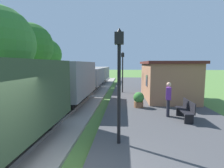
{
  "coord_description": "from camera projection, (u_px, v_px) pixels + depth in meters",
  "views": [
    {
      "loc": [
        1.23,
        -3.33,
        2.85
      ],
      "look_at": [
        0.31,
        9.52,
        1.35
      ],
      "focal_mm": 27.82,
      "sensor_mm": 36.0,
      "label": 1
    }
  ],
  "objects": [
    {
      "name": "tree_field_left",
      "position": [
        30.0,
        46.0,
        18.04
      ],
      "size": [
        4.71,
        4.71,
        7.05
      ],
      "color": "#4C3823",
      "rests_on": "ground"
    },
    {
      "name": "bench_near_hut",
      "position": [
        186.0,
        110.0,
        8.08
      ],
      "size": [
        0.42,
        1.5,
        0.91
      ],
      "color": "black",
      "rests_on": "platform_slab"
    },
    {
      "name": "tree_field_distant",
      "position": [
        46.0,
        54.0,
        25.17
      ],
      "size": [
        4.58,
        4.58,
        6.5
      ],
      "color": "#4C3823",
      "rests_on": "ground"
    },
    {
      "name": "person_waiting",
      "position": [
        168.0,
        98.0,
        8.52
      ],
      "size": [
        0.31,
        0.42,
        1.71
      ],
      "rotation": [
        0.0,
        0.0,
        2.93
      ],
      "color": "black",
      "rests_on": "platform_slab"
    },
    {
      "name": "lamp_post_far",
      "position": [
        123.0,
        64.0,
        15.61
      ],
      "size": [
        0.28,
        0.28,
        3.7
      ],
      "color": "black",
      "rests_on": "platform_slab"
    },
    {
      "name": "potted_planter",
      "position": [
        139.0,
        99.0,
        10.4
      ],
      "size": [
        0.64,
        0.64,
        0.92
      ],
      "color": "brown",
      "rests_on": "platform_slab"
    },
    {
      "name": "station_hut",
      "position": [
        166.0,
        80.0,
        13.09
      ],
      "size": [
        3.5,
        5.8,
        2.78
      ],
      "color": "#9E6B4C",
      "rests_on": "platform_slab"
    },
    {
      "name": "lamp_post_near",
      "position": [
        119.0,
        65.0,
        5.42
      ],
      "size": [
        0.28,
        0.28,
        3.7
      ],
      "color": "black",
      "rests_on": "platform_slab"
    },
    {
      "name": "freight_train",
      "position": [
        79.0,
        80.0,
        13.99
      ],
      "size": [
        2.5,
        26.0,
        2.72
      ],
      "color": "#384C33",
      "rests_on": "rail_near"
    },
    {
      "name": "bench_down_platform",
      "position": [
        153.0,
        85.0,
        17.71
      ],
      "size": [
        0.42,
        1.5,
        0.91
      ],
      "color": "black",
      "rests_on": "platform_slab"
    }
  ]
}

